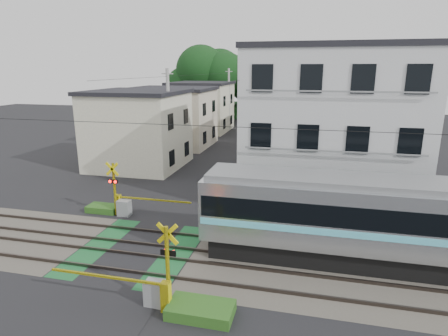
% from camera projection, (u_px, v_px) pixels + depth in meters
% --- Properties ---
extents(ground, '(120.00, 120.00, 0.00)m').
position_uv_depth(ground, '(137.00, 250.00, 17.03)').
color(ground, black).
extents(track_bed, '(120.00, 120.00, 0.14)m').
position_uv_depth(track_bed, '(137.00, 249.00, 17.02)').
color(track_bed, '#47423A').
rests_on(track_bed, ground).
extents(crossing_signal_near, '(4.74, 0.65, 3.09)m').
position_uv_depth(crossing_signal_near, '(157.00, 288.00, 12.83)').
color(crossing_signal_near, yellow).
rests_on(crossing_signal_near, ground).
extents(crossing_signal_far, '(4.74, 0.65, 3.09)m').
position_uv_depth(crossing_signal_far, '(123.00, 203.00, 20.86)').
color(crossing_signal_far, yellow).
rests_on(crossing_signal_far, ground).
extents(apartment_block, '(10.20, 8.36, 9.30)m').
position_uv_depth(apartment_block, '(330.00, 125.00, 22.83)').
color(apartment_block, silver).
rests_on(apartment_block, ground).
extents(houses_row, '(22.07, 31.35, 6.80)m').
position_uv_depth(houses_row, '(245.00, 114.00, 40.48)').
color(houses_row, beige).
rests_on(houses_row, ground).
extents(tree_hill, '(40.00, 13.31, 11.69)m').
position_uv_depth(tree_hill, '(265.00, 83.00, 60.40)').
color(tree_hill, '#113513').
rests_on(tree_hill, ground).
extents(catenary, '(60.00, 5.04, 7.00)m').
position_uv_depth(catenary, '(271.00, 181.00, 14.75)').
color(catenary, '#2D2D33').
rests_on(catenary, ground).
extents(utility_poles, '(7.90, 42.00, 8.00)m').
position_uv_depth(utility_poles, '(227.00, 108.00, 37.82)').
color(utility_poles, '#A5A5A0').
rests_on(utility_poles, ground).
extents(pedestrian, '(0.69, 0.46, 1.88)m').
position_uv_depth(pedestrian, '(247.00, 132.00, 42.83)').
color(pedestrian, black).
rests_on(pedestrian, ground).
extents(weed_patches, '(10.25, 8.80, 0.40)m').
position_uv_depth(weed_patches, '(172.00, 251.00, 16.50)').
color(weed_patches, '#2D5E1E').
rests_on(weed_patches, ground).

